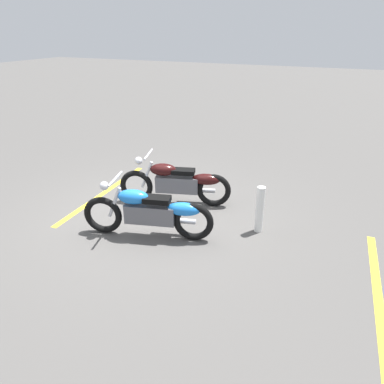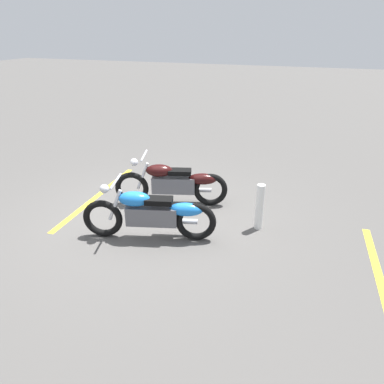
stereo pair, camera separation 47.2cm
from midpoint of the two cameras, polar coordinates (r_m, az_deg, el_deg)
ground_plane at (r=6.94m, az=-5.31°, el=-3.55°), size 60.00×60.00×0.00m
motorcycle_bright_foreground at (r=6.02m, az=-4.33°, el=-3.17°), size 2.18×0.83×1.04m
motorcycle_dark_foreground at (r=7.13m, az=-0.41°, el=1.49°), size 2.17×0.85×1.04m
bollard_post at (r=6.33m, az=12.72°, el=-2.75°), size 0.14×0.14×0.83m
parking_stripe_near at (r=7.96m, az=-11.99°, el=-0.13°), size 0.30×3.20×0.01m
parking_stripe_mid at (r=5.67m, az=29.40°, el=-14.17°), size 0.30×3.20×0.01m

